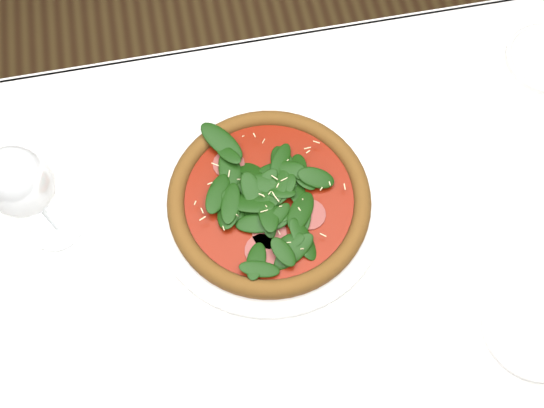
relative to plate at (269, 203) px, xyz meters
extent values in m
plane|color=brown|center=(-0.03, -0.09, -0.76)|extent=(6.00, 6.00, 0.00)
cube|color=white|center=(-0.03, -0.09, -0.03)|extent=(1.20, 0.80, 0.04)
cylinder|color=#4C351E|center=(0.51, 0.25, -0.40)|extent=(0.06, 0.06, 0.71)
cube|color=white|center=(-0.03, 0.31, -0.12)|extent=(1.20, 0.01, 0.22)
cylinder|color=silver|center=(0.00, 0.00, 0.00)|extent=(0.34, 0.34, 0.01)
torus|color=silver|center=(0.00, 0.00, 0.00)|extent=(0.34, 0.34, 0.01)
cylinder|color=#905B22|center=(0.00, 0.00, 0.01)|extent=(0.36, 0.36, 0.01)
torus|color=#AC6D27|center=(0.00, 0.00, 0.02)|extent=(0.37, 0.37, 0.03)
cylinder|color=maroon|center=(0.00, 0.00, 0.02)|extent=(0.30, 0.30, 0.00)
cylinder|color=brown|center=(0.00, 0.00, 0.02)|extent=(0.27, 0.27, 0.00)
ellipsoid|color=#143C0A|center=(0.00, 0.00, 0.03)|extent=(0.29, 0.29, 0.02)
cylinder|color=beige|center=(0.00, 0.00, 0.04)|extent=(0.27, 0.27, 0.00)
cylinder|color=white|center=(-0.31, 0.03, -0.01)|extent=(0.08, 0.08, 0.00)
cylinder|color=white|center=(-0.31, 0.03, 0.05)|extent=(0.01, 0.01, 0.10)
ellipsoid|color=white|center=(-0.31, 0.03, 0.14)|extent=(0.09, 0.09, 0.11)
cylinder|color=silver|center=(0.32, -0.25, 0.00)|extent=(0.14, 0.14, 0.01)
torus|color=silver|center=(0.32, -0.25, 0.00)|extent=(0.14, 0.14, 0.01)
camera|label=1|loc=(-0.07, -0.36, 0.82)|focal=40.00mm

